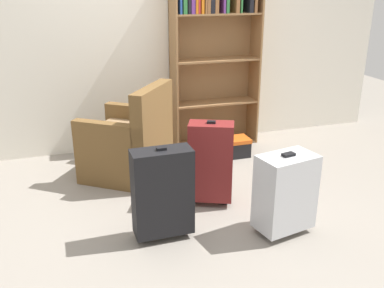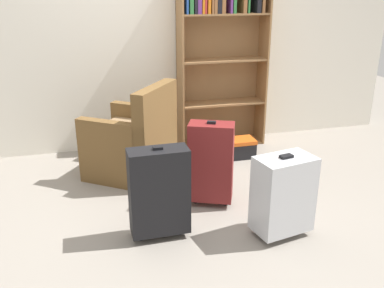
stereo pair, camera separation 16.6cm
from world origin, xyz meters
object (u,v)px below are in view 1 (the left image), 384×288
(bookshelf, at_px, (214,41))
(suitcase_dark_red, at_px, (211,162))
(armchair, at_px, (130,145))
(suitcase_silver, at_px, (285,192))
(storage_box, at_px, (226,148))
(mug, at_px, (183,165))
(suitcase_black, at_px, (163,192))

(bookshelf, bearing_deg, suitcase_dark_red, -110.79)
(armchair, relative_size, suitcase_silver, 1.53)
(bookshelf, height_order, storage_box, bookshelf)
(bookshelf, xyz_separation_m, storage_box, (-0.01, -0.48, -1.06))
(suitcase_dark_red, bearing_deg, storage_box, 60.68)
(armchair, bearing_deg, suitcase_dark_red, -55.05)
(bookshelf, distance_m, suitcase_dark_red, 1.69)
(mug, xyz_separation_m, suitcase_dark_red, (0.02, -0.75, 0.33))
(armchair, height_order, mug, armchair)
(suitcase_black, bearing_deg, armchair, 91.66)
(mug, height_order, suitcase_black, suitcase_black)
(storage_box, bearing_deg, bookshelf, 88.32)
(storage_box, height_order, suitcase_dark_red, suitcase_dark_red)
(mug, xyz_separation_m, suitcase_silver, (0.39, -1.34, 0.29))
(storage_box, xyz_separation_m, suitcase_silver, (-0.15, -1.51, 0.23))
(bookshelf, height_order, suitcase_dark_red, bookshelf)
(armchair, height_order, suitcase_black, armchair)
(suitcase_black, bearing_deg, storage_box, 52.06)
(suitcase_black, xyz_separation_m, suitcase_silver, (0.87, -0.20, -0.04))
(mug, distance_m, suitcase_dark_red, 0.82)
(mug, bearing_deg, suitcase_dark_red, -88.42)
(mug, distance_m, suitcase_silver, 1.43)
(bookshelf, relative_size, suitcase_black, 2.70)
(mug, height_order, suitcase_silver, suitcase_silver)
(bookshelf, height_order, suitcase_black, bookshelf)
(bookshelf, xyz_separation_m, suitcase_dark_red, (-0.53, -1.40, -0.79))
(suitcase_silver, bearing_deg, armchair, 123.67)
(bookshelf, relative_size, armchair, 1.97)
(armchair, bearing_deg, storage_box, 8.02)
(storage_box, height_order, suitcase_black, suitcase_black)
(suitcase_silver, bearing_deg, suitcase_dark_red, 121.92)
(suitcase_black, relative_size, suitcase_dark_red, 0.97)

